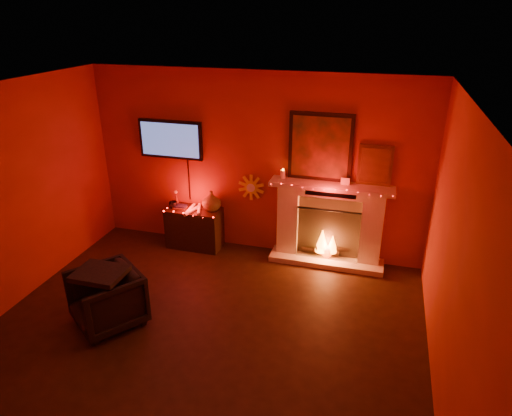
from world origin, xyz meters
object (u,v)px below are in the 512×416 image
at_px(fireplace, 329,216).
at_px(armchair, 107,299).
at_px(tv, 171,140).
at_px(console_table, 196,224).
at_px(sunburst_clock, 251,187).

xyz_separation_m(fireplace, armchair, (-2.28, -2.20, -0.38)).
bearing_deg(armchair, tv, 130.61).
bearing_deg(fireplace, console_table, -176.47).
bearing_deg(sunburst_clock, fireplace, -4.37).
xyz_separation_m(fireplace, console_table, (-2.02, -0.12, -0.35)).
height_order(fireplace, armchair, fireplace).
bearing_deg(sunburst_clock, tv, -178.76).
height_order(tv, sunburst_clock, tv).
height_order(fireplace, tv, fireplace).
distance_m(sunburst_clock, armchair, 2.62).
distance_m(fireplace, sunburst_clock, 1.23).
bearing_deg(armchair, sunburst_clock, 101.13).
bearing_deg(tv, console_table, -24.49).
bearing_deg(fireplace, tv, 178.50).
bearing_deg(console_table, fireplace, 3.53).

